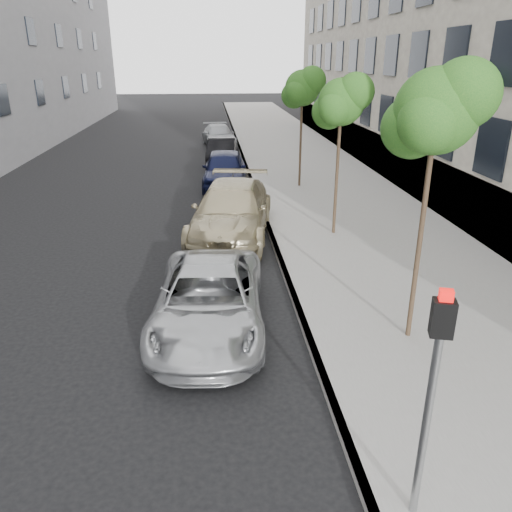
{
  "coord_description": "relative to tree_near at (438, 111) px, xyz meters",
  "views": [
    {
      "loc": [
        -0.73,
        -7.1,
        5.43
      ],
      "look_at": [
        0.18,
        2.75,
        1.5
      ],
      "focal_mm": 35.0,
      "sensor_mm": 36.0,
      "label": 1
    }
  ],
  "objects": [
    {
      "name": "minivan",
      "position": [
        -4.08,
        0.88,
        -3.89
      ],
      "size": [
        2.61,
        5.06,
        1.37
      ],
      "primitive_type": "imported",
      "rotation": [
        0.0,
        0.0,
        -0.07
      ],
      "color": "#B0B2B5",
      "rests_on": "ground"
    },
    {
      "name": "ground",
      "position": [
        -3.23,
        -1.5,
        -4.58
      ],
      "size": [
        160.0,
        160.0,
        0.0
      ],
      "primitive_type": "plane",
      "color": "black",
      "rests_on": "ground"
    },
    {
      "name": "tree_near",
      "position": [
        0.0,
        0.0,
        0.0
      ],
      "size": [
        1.81,
        1.61,
        5.33
      ],
      "color": "#38281C",
      "rests_on": "sidewalk"
    },
    {
      "name": "sedan_rear",
      "position": [
        -3.33,
        24.89,
        -3.89
      ],
      "size": [
        2.37,
        4.87,
        1.36
      ],
      "primitive_type": "imported",
      "rotation": [
        0.0,
        0.0,
        0.1
      ],
      "color": "gray",
      "rests_on": "ground"
    },
    {
      "name": "curb",
      "position": [
        -2.05,
        22.5,
        -4.51
      ],
      "size": [
        0.15,
        72.0,
        0.14
      ],
      "primitive_type": "cube",
      "color": "#9E9B93",
      "rests_on": "ground"
    },
    {
      "name": "tree_far",
      "position": [
        0.0,
        13.0,
        -0.3
      ],
      "size": [
        1.79,
        1.59,
        5.03
      ],
      "color": "#38281C",
      "rests_on": "sidewalk"
    },
    {
      "name": "tree_mid",
      "position": [
        -0.0,
        6.5,
        -0.35
      ],
      "size": [
        1.73,
        1.53,
        4.94
      ],
      "color": "#38281C",
      "rests_on": "sidewalk"
    },
    {
      "name": "sedan_blue",
      "position": [
        -3.33,
        13.66,
        -3.77
      ],
      "size": [
        2.15,
        4.82,
        1.61
      ],
      "primitive_type": "imported",
      "rotation": [
        0.0,
        0.0,
        -0.05
      ],
      "color": "black",
      "rests_on": "ground"
    },
    {
      "name": "sidewalk",
      "position": [
        1.07,
        22.5,
        -4.51
      ],
      "size": [
        6.4,
        72.0,
        0.14
      ],
      "primitive_type": "cube",
      "color": "gray",
      "rests_on": "ground"
    },
    {
      "name": "sedan_black",
      "position": [
        -3.33,
        18.74,
        -3.88
      ],
      "size": [
        1.78,
        4.31,
        1.39
      ],
      "primitive_type": "imported",
      "rotation": [
        0.0,
        0.0,
        -0.07
      ],
      "color": "black",
      "rests_on": "ground"
    },
    {
      "name": "signal_pole",
      "position": [
        -1.56,
        -4.16,
        -2.52
      ],
      "size": [
        0.28,
        0.24,
        3.06
      ],
      "rotation": [
        0.0,
        0.0,
        -0.27
      ],
      "color": "#939699",
      "rests_on": "sidewalk"
    },
    {
      "name": "suv",
      "position": [
        -3.33,
        6.85,
        -3.73
      ],
      "size": [
        3.32,
        6.15,
        1.69
      ],
      "primitive_type": "imported",
      "rotation": [
        0.0,
        0.0,
        -0.17
      ],
      "color": "tan",
      "rests_on": "ground"
    }
  ]
}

